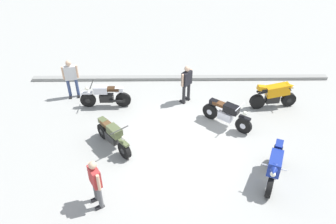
{
  "coord_description": "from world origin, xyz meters",
  "views": [
    {
      "loc": [
        -0.72,
        -8.75,
        7.56
      ],
      "look_at": [
        -0.62,
        0.85,
        0.75
      ],
      "focal_mm": 34.16,
      "sensor_mm": 36.0,
      "label": 1
    }
  ],
  "objects_px": {
    "motorcycle_silver_cruiser": "(105,96)",
    "person_in_red_shirt": "(95,181)",
    "motorcycle_olive_vintage": "(113,136)",
    "motorcycle_black_cruiser": "(227,114)",
    "motorcycle_blue_sportbike": "(274,166)",
    "person_in_black_shirt": "(187,82)",
    "motorcycle_orange_sportbike": "(275,95)",
    "person_in_white_shirt": "(71,76)"
  },
  "relations": [
    {
      "from": "motorcycle_olive_vintage",
      "to": "person_in_white_shirt",
      "type": "distance_m",
      "value": 4.0
    },
    {
      "from": "motorcycle_silver_cruiser",
      "to": "person_in_red_shirt",
      "type": "bearing_deg",
      "value": 95.66
    },
    {
      "from": "motorcycle_silver_cruiser",
      "to": "motorcycle_black_cruiser",
      "type": "bearing_deg",
      "value": 164.21
    },
    {
      "from": "person_in_black_shirt",
      "to": "person_in_red_shirt",
      "type": "distance_m",
      "value": 6.06
    },
    {
      "from": "person_in_black_shirt",
      "to": "motorcycle_olive_vintage",
      "type": "bearing_deg",
      "value": 87.57
    },
    {
      "from": "motorcycle_blue_sportbike",
      "to": "person_in_black_shirt",
      "type": "xyz_separation_m",
      "value": [
        -2.43,
        4.49,
        0.37
      ]
    },
    {
      "from": "motorcycle_black_cruiser",
      "to": "person_in_red_shirt",
      "type": "height_order",
      "value": "person_in_red_shirt"
    },
    {
      "from": "person_in_red_shirt",
      "to": "motorcycle_black_cruiser",
      "type": "bearing_deg",
      "value": -171.1
    },
    {
      "from": "motorcycle_black_cruiser",
      "to": "person_in_black_shirt",
      "type": "relative_size",
      "value": 1.01
    },
    {
      "from": "person_in_white_shirt",
      "to": "person_in_black_shirt",
      "type": "bearing_deg",
      "value": 72.11
    },
    {
      "from": "motorcycle_black_cruiser",
      "to": "motorcycle_silver_cruiser",
      "type": "relative_size",
      "value": 0.81
    },
    {
      "from": "motorcycle_black_cruiser",
      "to": "person_in_red_shirt",
      "type": "bearing_deg",
      "value": -99.91
    },
    {
      "from": "motorcycle_black_cruiser",
      "to": "motorcycle_orange_sportbike",
      "type": "relative_size",
      "value": 0.87
    },
    {
      "from": "motorcycle_olive_vintage",
      "to": "motorcycle_orange_sportbike",
      "type": "bearing_deg",
      "value": 71.2
    },
    {
      "from": "motorcycle_black_cruiser",
      "to": "person_in_black_shirt",
      "type": "xyz_separation_m",
      "value": [
        -1.44,
        1.66,
        0.44
      ]
    },
    {
      "from": "motorcycle_orange_sportbike",
      "to": "person_in_red_shirt",
      "type": "distance_m",
      "value": 8.09
    },
    {
      "from": "motorcycle_silver_cruiser",
      "to": "person_in_black_shirt",
      "type": "distance_m",
      "value": 3.39
    },
    {
      "from": "motorcycle_olive_vintage",
      "to": "motorcycle_silver_cruiser",
      "type": "distance_m",
      "value": 2.62
    },
    {
      "from": "person_in_white_shirt",
      "to": "person_in_red_shirt",
      "type": "bearing_deg",
      "value": 6.79
    },
    {
      "from": "person_in_white_shirt",
      "to": "person_in_red_shirt",
      "type": "xyz_separation_m",
      "value": [
        2.04,
        -5.81,
        -0.07
      ]
    },
    {
      "from": "motorcycle_blue_sportbike",
      "to": "motorcycle_silver_cruiser",
      "type": "bearing_deg",
      "value": -102.28
    },
    {
      "from": "motorcycle_silver_cruiser",
      "to": "person_in_red_shirt",
      "type": "relative_size",
      "value": 1.27
    },
    {
      "from": "motorcycle_olive_vintage",
      "to": "person_in_red_shirt",
      "type": "distance_m",
      "value": 2.52
    },
    {
      "from": "motorcycle_blue_sportbike",
      "to": "person_in_red_shirt",
      "type": "distance_m",
      "value": 5.33
    },
    {
      "from": "motorcycle_blue_sportbike",
      "to": "person_in_black_shirt",
      "type": "height_order",
      "value": "person_in_black_shirt"
    },
    {
      "from": "motorcycle_silver_cruiser",
      "to": "person_in_red_shirt",
      "type": "distance_m",
      "value": 5.07
    },
    {
      "from": "motorcycle_black_cruiser",
      "to": "motorcycle_orange_sportbike",
      "type": "bearing_deg",
      "value": 68.86
    },
    {
      "from": "motorcycle_blue_sportbike",
      "to": "motorcycle_olive_vintage",
      "type": "bearing_deg",
      "value": -83.93
    },
    {
      "from": "motorcycle_orange_sportbike",
      "to": "person_in_black_shirt",
      "type": "xyz_separation_m",
      "value": [
        -3.59,
        0.43,
        0.37
      ]
    },
    {
      "from": "person_in_white_shirt",
      "to": "motorcycle_blue_sportbike",
      "type": "bearing_deg",
      "value": 43.26
    },
    {
      "from": "person_in_black_shirt",
      "to": "person_in_red_shirt",
      "type": "relative_size",
      "value": 1.02
    },
    {
      "from": "motorcycle_black_cruiser",
      "to": "person_in_white_shirt",
      "type": "bearing_deg",
      "value": -159.48
    },
    {
      "from": "motorcycle_orange_sportbike",
      "to": "motorcycle_olive_vintage",
      "type": "bearing_deg",
      "value": -164.76
    },
    {
      "from": "motorcycle_olive_vintage",
      "to": "person_in_black_shirt",
      "type": "relative_size",
      "value": 0.95
    },
    {
      "from": "motorcycle_blue_sportbike",
      "to": "person_in_red_shirt",
      "type": "height_order",
      "value": "person_in_red_shirt"
    },
    {
      "from": "motorcycle_silver_cruiser",
      "to": "person_in_black_shirt",
      "type": "relative_size",
      "value": 1.24
    },
    {
      "from": "motorcycle_blue_sportbike",
      "to": "motorcycle_orange_sportbike",
      "type": "relative_size",
      "value": 0.95
    },
    {
      "from": "person_in_red_shirt",
      "to": "motorcycle_olive_vintage",
      "type": "bearing_deg",
      "value": -124.71
    },
    {
      "from": "motorcycle_orange_sportbike",
      "to": "person_in_white_shirt",
      "type": "xyz_separation_m",
      "value": [
        -8.45,
        0.88,
        0.41
      ]
    },
    {
      "from": "motorcycle_silver_cruiser",
      "to": "person_in_white_shirt",
      "type": "distance_m",
      "value": 1.78
    },
    {
      "from": "motorcycle_orange_sportbike",
      "to": "person_in_white_shirt",
      "type": "relative_size",
      "value": 1.13
    },
    {
      "from": "person_in_white_shirt",
      "to": "motorcycle_black_cruiser",
      "type": "bearing_deg",
      "value": 58.87
    }
  ]
}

